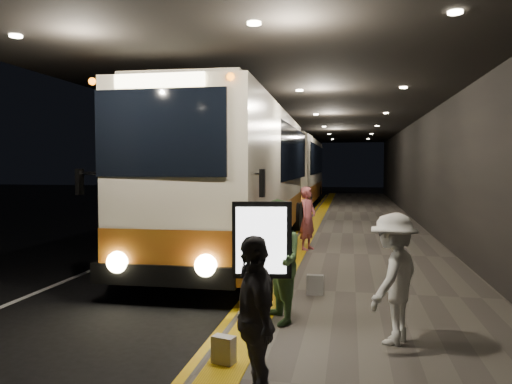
% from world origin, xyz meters
% --- Properties ---
extents(ground, '(90.00, 90.00, 0.00)m').
position_xyz_m(ground, '(0.00, 0.00, 0.00)').
color(ground, black).
extents(lane_line_white, '(0.12, 50.00, 0.01)m').
position_xyz_m(lane_line_white, '(-1.80, 5.00, 0.01)').
color(lane_line_white, silver).
rests_on(lane_line_white, ground).
extents(kerb_stripe_yellow, '(0.18, 50.00, 0.01)m').
position_xyz_m(kerb_stripe_yellow, '(2.35, 5.00, 0.01)').
color(kerb_stripe_yellow, gold).
rests_on(kerb_stripe_yellow, ground).
extents(sidewalk, '(4.50, 50.00, 0.15)m').
position_xyz_m(sidewalk, '(4.75, 5.00, 0.07)').
color(sidewalk, '#514C44').
rests_on(sidewalk, ground).
extents(tactile_strip, '(0.50, 50.00, 0.01)m').
position_xyz_m(tactile_strip, '(2.85, 5.00, 0.16)').
color(tactile_strip, gold).
rests_on(tactile_strip, sidewalk).
extents(terminal_wall, '(0.10, 50.00, 6.00)m').
position_xyz_m(terminal_wall, '(7.00, 5.00, 3.00)').
color(terminal_wall, black).
rests_on(terminal_wall, ground).
extents(support_columns, '(0.80, 24.80, 4.40)m').
position_xyz_m(support_columns, '(-1.50, 4.00, 2.20)').
color(support_columns, black).
rests_on(support_columns, ground).
extents(canopy, '(9.00, 50.00, 0.40)m').
position_xyz_m(canopy, '(2.50, 5.00, 4.60)').
color(canopy, black).
rests_on(canopy, support_columns).
extents(coach_main, '(3.08, 13.21, 4.09)m').
position_xyz_m(coach_main, '(1.04, 2.07, 1.96)').
color(coach_main, beige).
rests_on(coach_main, ground).
extents(coach_second, '(2.72, 12.86, 4.04)m').
position_xyz_m(coach_second, '(0.92, 17.64, 1.94)').
color(coach_second, beige).
rests_on(coach_second, ground).
extents(passenger_boarding, '(0.64, 0.76, 1.77)m').
position_xyz_m(passenger_boarding, '(3.11, 1.32, 1.04)').
color(passenger_boarding, '#AD5157').
rests_on(passenger_boarding, sidewalk).
extents(passenger_waiting_green, '(0.92, 1.06, 1.86)m').
position_xyz_m(passenger_waiting_green, '(3.18, -5.20, 1.08)').
color(passenger_waiting_green, '#486E3D').
rests_on(passenger_waiting_green, sidewalk).
extents(passenger_waiting_white, '(0.97, 1.24, 1.74)m').
position_xyz_m(passenger_waiting_white, '(4.84, -5.75, 1.02)').
color(passenger_waiting_white, silver).
rests_on(passenger_waiting_white, sidewalk).
extents(passenger_waiting_grey, '(0.87, 1.11, 1.69)m').
position_xyz_m(passenger_waiting_grey, '(3.35, -7.80, 0.99)').
color(passenger_waiting_grey, '#4E4D52').
rests_on(passenger_waiting_grey, sidewalk).
extents(bag_polka, '(0.30, 0.13, 0.37)m').
position_xyz_m(bag_polka, '(3.65, -3.49, 0.33)').
color(bag_polka, black).
rests_on(bag_polka, sidewalk).
extents(bag_plain, '(0.30, 0.22, 0.34)m').
position_xyz_m(bag_plain, '(2.80, -6.87, 0.32)').
color(bag_plain, silver).
rests_on(bag_plain, sidewalk).
extents(info_sign, '(0.87, 0.25, 1.84)m').
position_xyz_m(info_sign, '(3.00, -5.40, 1.39)').
color(info_sign, black).
rests_on(info_sign, sidewalk).
extents(stanchion_post, '(0.05, 0.05, 1.06)m').
position_xyz_m(stanchion_post, '(2.93, -4.06, 0.68)').
color(stanchion_post, black).
rests_on(stanchion_post, sidewalk).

